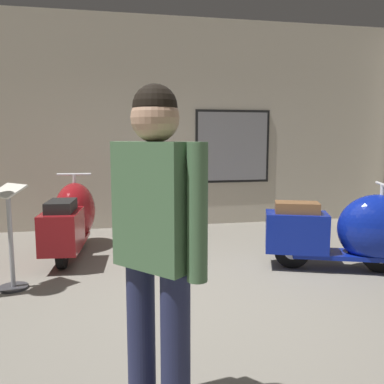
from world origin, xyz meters
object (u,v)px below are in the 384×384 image
(scooter_0, at_px, (72,217))
(visitor_0, at_px, (157,237))
(scooter_1, at_px, (352,231))
(info_stanchion, at_px, (11,246))

(scooter_0, bearing_deg, visitor_0, -163.14)
(scooter_0, relative_size, scooter_1, 1.00)
(scooter_1, xyz_separation_m, visitor_0, (-2.38, -2.05, 0.55))
(scooter_1, xyz_separation_m, info_stanchion, (-3.57, 0.14, -0.02))
(scooter_1, bearing_deg, visitor_0, -119.00)
(scooter_0, distance_m, visitor_0, 3.53)
(scooter_1, height_order, info_stanchion, info_stanchion)
(scooter_0, distance_m, info_stanchion, 1.30)
(scooter_0, xyz_separation_m, info_stanchion, (-0.46, -1.22, -0.03))
(scooter_0, xyz_separation_m, visitor_0, (0.73, -3.41, 0.54))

